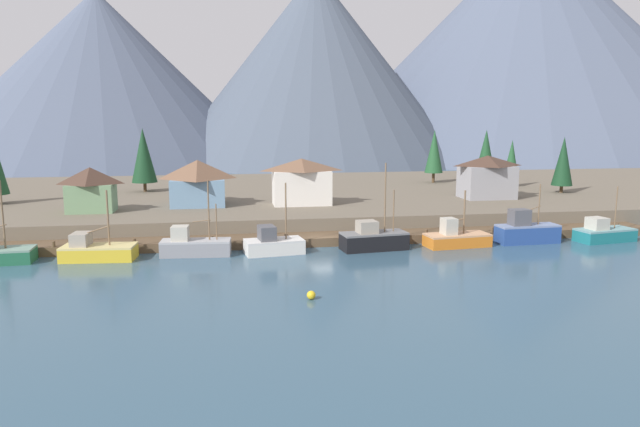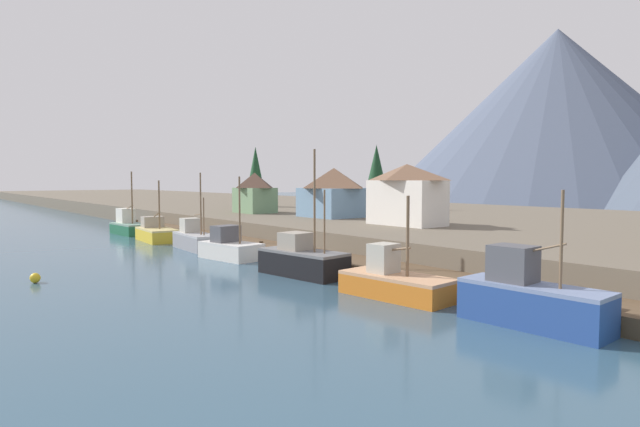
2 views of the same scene
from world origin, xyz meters
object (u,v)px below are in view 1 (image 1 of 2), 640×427
object	(u,v)px
fishing_boat_blue	(526,231)
conifer_back_right	(486,151)
fishing_boat_teal	(604,233)
conifer_near_left	(563,161)
conifer_mid_right	(512,158)
house_green	(91,189)
fishing_boat_grey	(194,245)
house_blue	(198,182)
fishing_boat_yellow	(97,251)
fishing_boat_orange	(456,238)
fishing_boat_black	(373,239)
conifer_mid_left	(434,151)
channel_buoy	(311,295)
house_grey	(487,176)
house_white	(302,181)
fishing_boat_white	(273,244)
conifer_back_left	(144,155)

from	to	relation	value
fishing_boat_blue	conifer_back_right	bearing A→B (deg)	68.77
fishing_boat_teal	conifer_near_left	xyz separation A→B (m)	(9.00, 23.57, 6.45)
conifer_mid_right	conifer_back_right	world-z (taller)	conifer_back_right
house_green	fishing_boat_blue	bearing A→B (deg)	-16.68
fishing_boat_grey	house_blue	xyz separation A→B (m)	(-0.23, 18.76, 4.56)
fishing_boat_grey	fishing_boat_yellow	bearing A→B (deg)	-173.37
fishing_boat_orange	fishing_boat_grey	bearing A→B (deg)	173.80
fishing_boat_blue	conifer_mid_right	world-z (taller)	conifer_mid_right
house_green	fishing_boat_black	bearing A→B (deg)	-25.83
fishing_boat_blue	conifer_near_left	world-z (taller)	conifer_near_left
fishing_boat_orange	house_green	size ratio (longest dim) A/B	1.26
conifer_mid_left	channel_buoy	xyz separation A→B (m)	(-30.75, -56.56, -7.76)
house_grey	house_white	size ratio (longest dim) A/B	0.94
fishing_boat_white	house_blue	size ratio (longest dim) A/B	1.01
channel_buoy	fishing_boat_blue	bearing A→B (deg)	31.62
fishing_boat_yellow	conifer_back_left	bearing A→B (deg)	94.51
fishing_boat_grey	conifer_near_left	xyz separation A→B (m)	(55.37, 23.05, 6.36)
conifer_near_left	conifer_back_left	distance (m)	65.67
house_grey	conifer_mid_right	xyz separation A→B (m)	(10.28, 12.68, 1.64)
fishing_boat_blue	house_white	bearing A→B (deg)	141.73
conifer_back_left	channel_buoy	size ratio (longest dim) A/B	14.32
house_grey	house_white	xyz separation A→B (m)	(-27.49, -2.12, 0.01)
fishing_boat_black	fishing_boat_teal	distance (m)	27.36
fishing_boat_grey	conifer_mid_left	xyz separation A→B (m)	(40.56, 39.91, 7.07)
fishing_boat_teal	conifer_near_left	world-z (taller)	conifer_near_left
house_grey	conifer_back_left	size ratio (longest dim) A/B	0.76
fishing_boat_white	fishing_boat_teal	world-z (taller)	fishing_boat_white
fishing_boat_black	house_grey	distance (m)	29.72
house_green	house_blue	bearing A→B (deg)	15.46
fishing_boat_yellow	conifer_mid_right	distance (m)	69.11
conifer_mid_right	channel_buoy	distance (m)	64.15
house_white	conifer_near_left	xyz separation A→B (m)	(41.85, 6.08, 1.73)
fishing_boat_teal	conifer_mid_left	world-z (taller)	conifer_mid_left
fishing_boat_teal	conifer_mid_right	distance (m)	33.28
fishing_boat_yellow	channel_buoy	distance (m)	25.30
house_blue	fishing_boat_grey	bearing A→B (deg)	-89.30
fishing_boat_teal	conifer_near_left	distance (m)	26.05
fishing_boat_black	fishing_boat_blue	distance (m)	18.07
fishing_boat_orange	fishing_boat_blue	bearing A→B (deg)	-2.40
fishing_boat_grey	fishing_boat_white	size ratio (longest dim) A/B	1.06
house_green	conifer_back_left	bearing A→B (deg)	78.75
fishing_boat_yellow	fishing_boat_blue	distance (m)	46.63
fishing_boat_grey	house_green	bearing A→B (deg)	135.26
house_green	conifer_mid_right	xyz separation A→B (m)	(64.44, 16.58, 1.96)
fishing_boat_white	conifer_mid_right	world-z (taller)	conifer_mid_right
house_grey	fishing_boat_yellow	bearing A→B (deg)	-158.95
channel_buoy	house_white	bearing A→B (deg)	83.70
fishing_boat_teal	house_blue	size ratio (longest dim) A/B	0.97
conifer_back_right	conifer_near_left	bearing A→B (deg)	-73.14
fishing_boat_yellow	house_green	size ratio (longest dim) A/B	1.26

